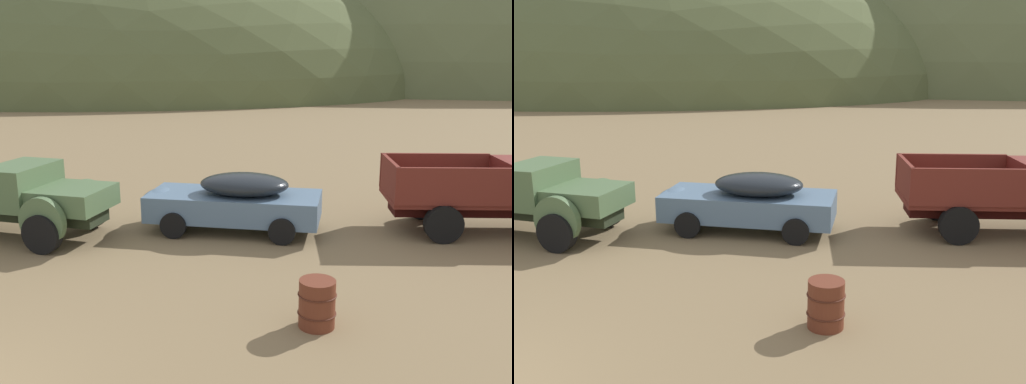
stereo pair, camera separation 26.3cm
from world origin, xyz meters
TOP-DOWN VIEW (x-y plane):
  - hill_far_left at (-17.38, 65.45)m, footprint 77.74×56.66m
  - hill_far_right at (31.89, 79.08)m, footprint 97.95×58.56m
  - truck_weathered_green at (-1.93, 7.72)m, footprint 5.89×3.21m
  - car_chalk_blue at (3.37, 8.50)m, footprint 4.95×2.42m
  - oil_drum_spare at (5.46, 3.15)m, footprint 0.68×0.68m
  - bush_back_edge at (9.01, 11.05)m, footprint 0.71×0.75m

SIDE VIEW (x-z plane):
  - hill_far_left at x=-17.38m, z-range -17.42..17.42m
  - hill_far_right at x=31.89m, z-range -25.75..25.75m
  - bush_back_edge at x=9.01m, z-range -0.12..0.38m
  - oil_drum_spare at x=5.46m, z-range 0.00..0.86m
  - car_chalk_blue at x=3.37m, z-range 0.03..1.60m
  - truck_weathered_green at x=-1.93m, z-range 0.04..1.93m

